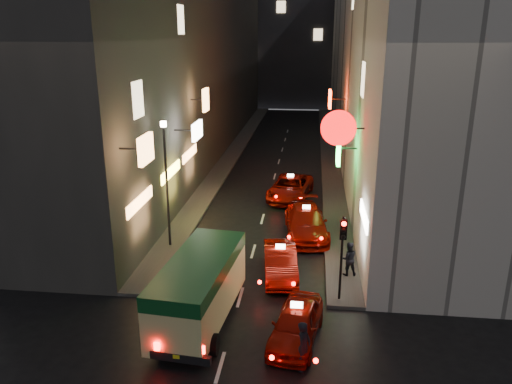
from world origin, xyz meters
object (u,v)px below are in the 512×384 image
at_px(taxi_near, 296,321).
at_px(traffic_light, 343,241).
at_px(pedestrian_crossing, 304,343).
at_px(lamp_post, 166,176).
at_px(minibus, 199,283).

distance_m(taxi_near, traffic_light, 3.68).
height_order(pedestrian_crossing, lamp_post, lamp_post).
relative_size(minibus, traffic_light, 1.73).
bearing_deg(lamp_post, traffic_light, -28.91).
bearing_deg(pedestrian_crossing, traffic_light, 3.05).
relative_size(taxi_near, lamp_post, 0.81).
distance_m(minibus, traffic_light, 5.65).
bearing_deg(traffic_light, taxi_near, -121.27).
xyz_separation_m(taxi_near, pedestrian_crossing, (0.29, -1.55, 0.19)).
xyz_separation_m(minibus, pedestrian_crossing, (3.86, -2.32, -0.65)).
bearing_deg(pedestrian_crossing, taxi_near, 31.20).
height_order(taxi_near, traffic_light, traffic_light).
relative_size(minibus, lamp_post, 0.97).
xyz_separation_m(minibus, taxi_near, (3.57, -0.76, -0.84)).
xyz_separation_m(minibus, lamp_post, (-3.00, 6.44, 2.12)).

